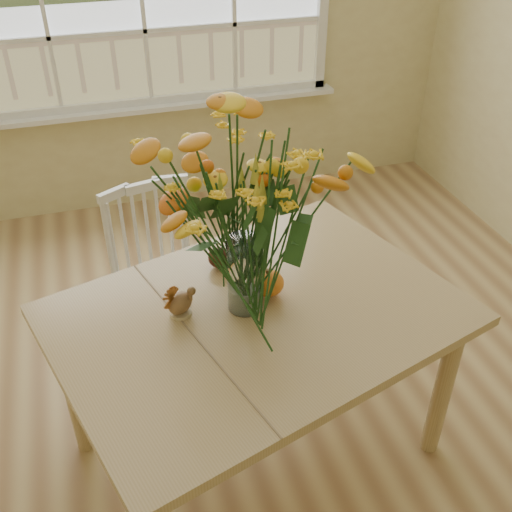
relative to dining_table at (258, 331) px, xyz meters
name	(u,v)px	position (x,y,z in m)	size (l,w,h in m)	color
floor	(252,455)	(-0.03, -0.03, -0.65)	(4.00, 4.50, 0.01)	#9A734A
dining_table	(258,331)	(0.00, 0.00, 0.00)	(1.59, 1.33, 0.73)	tan
windsor_chair	(158,268)	(-0.26, 0.70, -0.16)	(0.47, 0.45, 0.86)	white
flower_vase	(244,203)	(-0.03, 0.04, 0.51)	(0.58, 0.58, 0.69)	white
pumpkin	(268,284)	(0.06, 0.08, 0.14)	(0.12, 0.12, 0.09)	orange
turkey_figurine	(180,303)	(-0.26, 0.06, 0.14)	(0.12, 0.11, 0.12)	#CCB78C
dark_gourd	(219,258)	(-0.06, 0.29, 0.13)	(0.13, 0.10, 0.08)	#38160F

